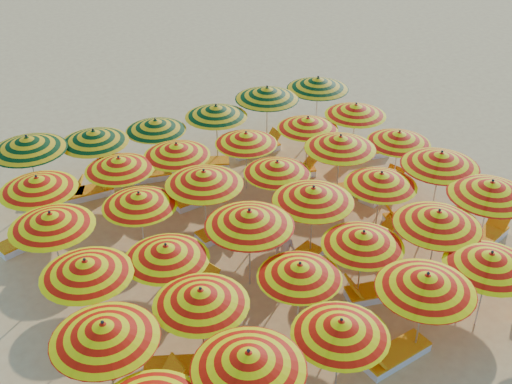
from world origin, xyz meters
TOP-DOWN VIEW (x-y plane):
  - ground at (0.00, 0.00)m, footprint 120.00×120.00m
  - umbrella_1 at (-3.19, -5.23)m, footprint 2.45×2.45m
  - umbrella_2 at (-1.10, -5.19)m, footprint 2.51×2.51m
  - umbrella_3 at (1.20, -5.04)m, footprint 2.71×2.71m
  - umbrella_4 at (3.07, -5.05)m, footprint 2.12×2.12m
  - umbrella_6 at (-5.34, -3.24)m, footprint 2.85×2.85m
  - umbrella_7 at (-3.22, -3.09)m, footprint 2.30×2.30m
  - umbrella_8 at (-0.85, -3.20)m, footprint 1.98×1.98m
  - umbrella_9 at (1.07, -2.95)m, footprint 2.02×2.02m
  - umbrella_10 at (3.05, -3.31)m, footprint 2.91×2.91m
  - umbrella_11 at (5.16, -2.96)m, footprint 2.31×2.31m
  - umbrella_12 at (-5.10, -1.03)m, footprint 2.74×2.74m
  - umbrella_13 at (-3.29, -1.24)m, footprint 2.30×2.30m
  - umbrella_14 at (-1.07, -1.18)m, footprint 2.69×2.69m
  - umbrella_15 at (0.94, -0.91)m, footprint 2.89×2.89m
  - umbrella_16 at (3.14, -0.93)m, footprint 2.66×2.66m
  - umbrella_17 at (5.08, -1.12)m, footprint 2.27×2.27m
  - umbrella_18 at (-5.37, 1.17)m, footprint 2.80×2.80m
  - umbrella_19 at (-3.08, 1.24)m, footprint 2.52×2.52m
  - umbrella_20 at (-1.23, 1.21)m, footprint 2.82×2.82m
  - umbrella_21 at (0.99, 1.08)m, footprint 2.40×2.40m
  - umbrella_22 at (3.22, 1.18)m, footprint 2.21×2.21m
  - umbrella_23 at (5.21, 0.87)m, footprint 2.54×2.54m
  - umbrella_24 at (-5.29, 3.12)m, footprint 2.59×2.59m
  - umbrella_25 at (-2.96, 3.31)m, footprint 2.45×2.45m
  - umbrella_26 at (-1.19, 3.32)m, footprint 2.45×2.45m
  - umbrella_27 at (1.03, 3.10)m, footprint 2.54×2.54m
  - umbrella_28 at (3.25, 3.06)m, footprint 2.18×2.18m
  - umbrella_29 at (5.12, 3.04)m, footprint 2.68×2.68m
  - umbrella_30 at (-5.09, 5.34)m, footprint 2.46×2.46m
  - umbrella_31 at (-3.17, 5.14)m, footprint 2.32×2.32m
  - umbrella_32 at (-1.13, 5.27)m, footprint 2.02×2.02m
  - umbrella_33 at (0.93, 5.08)m, footprint 2.23×2.23m
  - umbrella_34 at (2.99, 5.32)m, footprint 2.94×2.94m
  - umbrella_35 at (5.03, 5.25)m, footprint 2.77×2.77m
  - lounger_2 at (0.60, -5.05)m, footprint 1.79×0.77m
  - lounger_5 at (-3.72, -3.17)m, footprint 1.82×1.24m
  - lounger_6 at (1.57, -3.12)m, footprint 1.82×0.97m
  - lounger_7 at (2.45, -3.14)m, footprint 1.81×0.90m
  - lounger_8 at (5.75, -2.69)m, footprint 1.83×1.07m
  - lounger_9 at (-2.69, -1.04)m, footprint 1.83×1.16m
  - lounger_10 at (0.35, -1.13)m, footprint 1.82×1.18m
  - lounger_11 at (2.64, -1.07)m, footprint 1.82×1.20m
  - lounger_12 at (4.48, -0.93)m, footprint 1.83×1.04m
  - lounger_13 at (-0.63, 1.16)m, footprint 1.79×0.81m
  - lounger_14 at (3.82, 1.28)m, footprint 1.82×1.00m
  - lounger_15 at (4.71, 0.76)m, footprint 1.83×1.12m
  - lounger_16 at (-5.79, 3.36)m, footprint 1.83×1.09m
  - lounger_17 at (-0.59, 3.10)m, footprint 1.79×0.81m
  - lounger_18 at (2.75, 3.17)m, footprint 1.83×1.10m
  - lounger_19 at (5.62, 3.05)m, footprint 1.81×0.90m
  - lounger_20 at (-4.49, 5.36)m, footprint 1.82×1.22m
  - lounger_21 at (-3.67, 5.02)m, footprint 1.74×0.62m
  - lounger_22 at (-1.73, 5.18)m, footprint 1.81×0.92m
  - lounger_23 at (0.34, 5.02)m, footprint 1.82×1.22m
  - lounger_24 at (2.49, 5.10)m, footprint 1.74×0.59m
  - beachgoer_a at (-0.16, -1.40)m, footprint 0.63×0.68m

SIDE VIEW (x-z plane):
  - ground at x=0.00m, z-range 0.00..0.00m
  - lounger_2 at x=0.60m, z-range -0.19..0.50m
  - lounger_5 at x=-3.72m, z-range -0.19..0.50m
  - lounger_6 at x=1.57m, z-range -0.19..0.50m
  - lounger_7 at x=2.45m, z-range -0.19..0.50m
  - lounger_8 at x=5.75m, z-range -0.19..0.50m
  - lounger_9 at x=-2.69m, z-range -0.19..0.50m
  - lounger_10 at x=0.35m, z-range -0.19..0.50m
  - lounger_11 at x=2.64m, z-range -0.19..0.50m
  - lounger_12 at x=4.48m, z-range -0.19..0.50m
  - lounger_13 at x=-0.63m, z-range -0.19..0.50m
  - lounger_14 at x=3.82m, z-range -0.19..0.50m
  - lounger_15 at x=4.71m, z-range -0.19..0.50m
  - lounger_16 at x=-5.79m, z-range -0.19..0.50m
  - lounger_17 at x=-0.59m, z-range -0.19..0.50m
  - lounger_18 at x=2.75m, z-range -0.19..0.50m
  - lounger_19 at x=5.62m, z-range -0.19..0.50m
  - lounger_20 at x=-4.49m, z-range -0.19..0.50m
  - lounger_21 at x=-3.67m, z-range -0.19..0.50m
  - lounger_22 at x=-1.73m, z-range -0.19..0.50m
  - lounger_23 at x=0.34m, z-range -0.19..0.50m
  - lounger_24 at x=2.49m, z-range -0.19..0.50m
  - beachgoer_a at x=-0.16m, z-range 0.00..1.57m
  - umbrella_21 at x=0.99m, z-range 0.79..2.85m
  - umbrella_8 at x=-0.85m, z-range 0.79..2.86m
  - umbrella_27 at x=1.03m, z-range 0.79..2.87m
  - umbrella_32 at x=-1.13m, z-range 0.79..2.87m
  - umbrella_28 at x=3.25m, z-range 0.80..2.91m
  - umbrella_23 at x=5.21m, z-range 0.80..2.92m
  - umbrella_19 at x=-3.08m, z-range 0.81..2.93m
  - umbrella_25 at x=-2.96m, z-range 0.81..2.94m
  - umbrella_26 at x=-1.19m, z-range 0.81..2.94m
  - umbrella_2 at x=-1.10m, z-range 0.81..2.95m
  - umbrella_9 at x=1.07m, z-range 0.81..2.95m
  - umbrella_13 at x=-3.29m, z-range 0.82..2.97m
  - umbrella_16 at x=3.14m, z-range 0.82..2.97m
  - umbrella_29 at x=5.12m, z-range 0.83..3.02m
  - umbrella_7 at x=-3.22m, z-range 0.84..3.04m
  - umbrella_33 at x=0.93m, z-range 0.84..3.06m
  - umbrella_4 at x=3.07m, z-range 0.85..3.07m
  - umbrella_12 at x=-5.10m, z-range 0.85..3.08m
  - umbrella_31 at x=-3.17m, z-range 0.85..3.09m
  - umbrella_24 at x=-5.29m, z-range 0.85..3.10m
  - umbrella_18 at x=-5.37m, z-range 0.86..3.12m
  - umbrella_22 at x=3.22m, z-range 0.88..3.19m
  - umbrella_20 at x=-1.23m, z-range 0.88..3.19m
  - umbrella_15 at x=0.94m, z-range 0.88..3.19m
  - umbrella_6 at x=-5.34m, z-range 0.88..3.21m
  - umbrella_3 at x=1.20m, z-range 0.88..3.21m
  - umbrella_10 at x=3.05m, z-range 0.89..3.22m
  - umbrella_1 at x=-3.19m, z-range 0.89..3.23m
  - umbrella_35 at x=5.03m, z-range 0.90..3.27m
  - umbrella_34 at x=2.99m, z-range 0.90..3.27m
  - umbrella_14 at x=-1.07m, z-range 0.90..3.28m
  - umbrella_17 at x=5.08m, z-range 0.91..3.29m
  - umbrella_11 at x=5.16m, z-range 0.91..3.30m
  - umbrella_30 at x=-5.09m, z-range 0.91..3.31m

